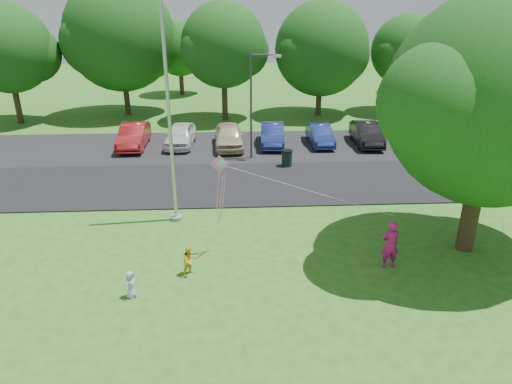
{
  "coord_description": "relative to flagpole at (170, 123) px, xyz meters",
  "views": [
    {
      "loc": [
        -1.09,
        -12.57,
        8.47
      ],
      "look_at": [
        -0.19,
        4.0,
        1.6
      ],
      "focal_mm": 32.0,
      "sensor_mm": 36.0,
      "label": 1
    }
  ],
  "objects": [
    {
      "name": "parked_cars",
      "position": [
        3.12,
        10.52,
        -3.4
      ],
      "size": [
        16.45,
        4.81,
        1.48
      ],
      "color": "maroon",
      "rests_on": "ground"
    },
    {
      "name": "woman",
      "position": [
        7.72,
        -4.17,
        -3.3
      ],
      "size": [
        0.67,
        0.48,
        1.73
      ],
      "primitive_type": "imported",
      "rotation": [
        0.0,
        0.0,
        3.25
      ],
      "color": "#C31A74",
      "rests_on": "ground"
    },
    {
      "name": "ground",
      "position": [
        3.5,
        -5.0,
        -4.17
      ],
      "size": [
        120.0,
        120.0,
        0.0
      ],
      "primitive_type": "plane",
      "color": "#2B681B",
      "rests_on": "ground"
    },
    {
      "name": "child_blue",
      "position": [
        -0.8,
        -5.48,
        -3.71
      ],
      "size": [
        0.46,
        0.52,
        0.9
      ],
      "primitive_type": "imported",
      "rotation": [
        0.0,
        0.0,
        1.09
      ],
      "color": "#97B3E7",
      "rests_on": "ground"
    },
    {
      "name": "tree_row",
      "position": [
        5.09,
        19.23,
        1.55
      ],
      "size": [
        64.35,
        11.94,
        10.88
      ],
      "color": "#332316",
      "rests_on": "ground"
    },
    {
      "name": "street_lamp",
      "position": [
        3.77,
        7.97,
        -0.51
      ],
      "size": [
        1.71,
        0.38,
        6.08
      ],
      "rotation": [
        0.0,
        0.0,
        -0.13
      ],
      "color": "#3F3F44",
      "rests_on": "ground"
    },
    {
      "name": "big_tree",
      "position": [
        10.87,
        -3.15,
        1.25
      ],
      "size": [
        8.03,
        7.08,
        9.08
      ],
      "rotation": [
        0.0,
        0.0,
        0.0
      ],
      "color": "#332316",
      "rests_on": "ground"
    },
    {
      "name": "trash_can",
      "position": [
        5.45,
        6.46,
        -3.68
      ],
      "size": [
        0.61,
        0.61,
        0.97
      ],
      "rotation": [
        0.0,
        0.0,
        -0.41
      ],
      "color": "black",
      "rests_on": "ground"
    },
    {
      "name": "horizon_trees",
      "position": [
        7.56,
        28.88,
        0.14
      ],
      "size": [
        77.46,
        7.2,
        7.02
      ],
      "color": "#332316",
      "rests_on": "ground"
    },
    {
      "name": "child_yellow",
      "position": [
        0.92,
        -4.28,
        -3.63
      ],
      "size": [
        0.66,
        0.64,
        1.08
      ],
      "primitive_type": "imported",
      "rotation": [
        0.0,
        0.0,
        0.67
      ],
      "color": "yellow",
      "rests_on": "ground"
    },
    {
      "name": "flagpole",
      "position": [
        0.0,
        0.0,
        0.0
      ],
      "size": [
        0.5,
        0.5,
        10.0
      ],
      "color": "#B7BABF",
      "rests_on": "ground"
    },
    {
      "name": "park_road",
      "position": [
        3.5,
        4.0,
        -4.14
      ],
      "size": [
        60.0,
        6.0,
        0.06
      ],
      "primitive_type": "cube",
      "color": "black",
      "rests_on": "ground"
    },
    {
      "name": "parking_strip",
      "position": [
        3.5,
        10.5,
        -4.14
      ],
      "size": [
        42.0,
        7.0,
        0.06
      ],
      "primitive_type": "cube",
      "color": "black",
      "rests_on": "ground"
    },
    {
      "name": "kite",
      "position": [
        2.09,
        -2.86,
        -1.2
      ],
      "size": [
        6.07,
        1.62,
        2.71
      ],
      "rotation": [
        0.0,
        0.0,
        0.09
      ],
      "color": "pink",
      "rests_on": "ground"
    }
  ]
}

